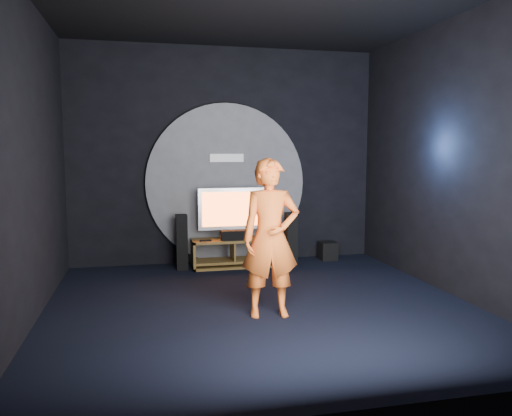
{
  "coord_description": "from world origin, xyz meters",
  "views": [
    {
      "loc": [
        -1.32,
        -5.62,
        1.84
      ],
      "look_at": [
        0.18,
        1.05,
        1.05
      ],
      "focal_mm": 35.0,
      "sensor_mm": 36.0,
      "label": 1
    }
  ],
  "objects_px": {
    "tower_speaker_left": "(182,242)",
    "tower_speaker_right": "(291,239)",
    "player": "(270,238)",
    "tv": "(232,211)",
    "media_console": "(233,255)",
    "subwoofer": "(328,251)"
  },
  "relations": [
    {
      "from": "tower_speaker_left",
      "to": "tower_speaker_right",
      "type": "bearing_deg",
      "value": -4.43
    },
    {
      "from": "tower_speaker_right",
      "to": "player",
      "type": "height_order",
      "value": "player"
    },
    {
      "from": "tv",
      "to": "tower_speaker_left",
      "type": "height_order",
      "value": "tv"
    },
    {
      "from": "player",
      "to": "tower_speaker_left",
      "type": "bearing_deg",
      "value": 112.78
    },
    {
      "from": "tower_speaker_right",
      "to": "tv",
      "type": "bearing_deg",
      "value": 166.89
    },
    {
      "from": "media_console",
      "to": "player",
      "type": "bearing_deg",
      "value": -90.28
    },
    {
      "from": "media_console",
      "to": "tv",
      "type": "height_order",
      "value": "tv"
    },
    {
      "from": "media_console",
      "to": "subwoofer",
      "type": "relative_size",
      "value": 4.3
    },
    {
      "from": "subwoofer",
      "to": "player",
      "type": "bearing_deg",
      "value": -122.96
    },
    {
      "from": "tv",
      "to": "subwoofer",
      "type": "height_order",
      "value": "tv"
    },
    {
      "from": "tower_speaker_right",
      "to": "player",
      "type": "bearing_deg",
      "value": -112.14
    },
    {
      "from": "tower_speaker_left",
      "to": "player",
      "type": "relative_size",
      "value": 0.49
    },
    {
      "from": "media_console",
      "to": "subwoofer",
      "type": "distance_m",
      "value": 1.66
    },
    {
      "from": "subwoofer",
      "to": "media_console",
      "type": "bearing_deg",
      "value": -174.63
    },
    {
      "from": "tv",
      "to": "tower_speaker_left",
      "type": "distance_m",
      "value": 0.93
    },
    {
      "from": "tower_speaker_left",
      "to": "player",
      "type": "height_order",
      "value": "player"
    },
    {
      "from": "tv",
      "to": "tower_speaker_right",
      "type": "distance_m",
      "value": 1.05
    },
    {
      "from": "media_console",
      "to": "tower_speaker_left",
      "type": "xyz_separation_m",
      "value": [
        -0.81,
        -0.01,
        0.23
      ]
    },
    {
      "from": "tv",
      "to": "subwoofer",
      "type": "distance_m",
      "value": 1.82
    },
    {
      "from": "tower_speaker_left",
      "to": "media_console",
      "type": "bearing_deg",
      "value": 0.93
    },
    {
      "from": "tower_speaker_right",
      "to": "media_console",
      "type": "bearing_deg",
      "value": 170.85
    },
    {
      "from": "subwoofer",
      "to": "player",
      "type": "relative_size",
      "value": 0.17
    }
  ]
}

